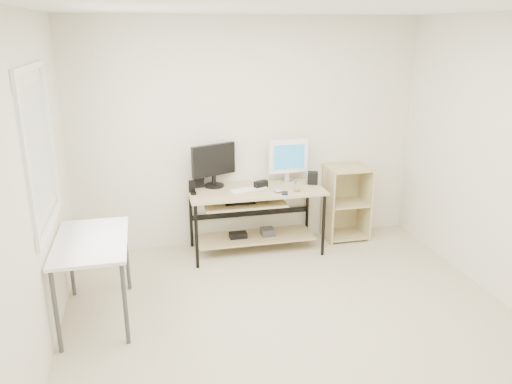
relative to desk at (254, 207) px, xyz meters
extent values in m
cube|color=beige|center=(0.03, -1.66, -0.54)|extent=(4.00, 4.00, 0.01)
cube|color=white|center=(0.03, -1.66, 2.07)|extent=(4.00, 4.00, 0.01)
cube|color=silver|center=(0.03, 0.34, 0.76)|extent=(4.00, 0.01, 2.60)
cube|color=silver|center=(0.03, -3.66, 0.76)|extent=(4.00, 0.01, 2.60)
cube|color=silver|center=(-1.97, -1.66, 0.76)|extent=(0.01, 4.00, 2.60)
cube|color=white|center=(-1.96, -1.06, 1.01)|extent=(0.01, 1.00, 1.20)
cube|color=tan|center=(0.03, -0.01, 0.20)|extent=(1.50, 0.65, 0.03)
cube|color=tan|center=(-0.12, -0.06, 0.08)|extent=(0.90, 0.49, 0.02)
cube|color=tan|center=(0.03, 0.04, -0.39)|extent=(1.35, 0.46, 0.02)
cube|color=black|center=(-0.17, -0.06, 0.10)|extent=(0.33, 0.22, 0.01)
cylinder|color=black|center=(0.08, -0.11, 0.10)|extent=(0.14, 0.01, 0.01)
cube|color=#3D3D3F|center=(0.18, 0.04, -0.34)|extent=(0.15, 0.15, 0.08)
cube|color=black|center=(-0.17, 0.04, -0.35)|extent=(0.20, 0.12, 0.06)
cylinder|color=black|center=(-0.68, -0.29, -0.18)|extent=(0.04, 0.04, 0.72)
cylinder|color=black|center=(-0.68, 0.28, -0.18)|extent=(0.04, 0.04, 0.72)
cylinder|color=black|center=(0.74, -0.29, -0.18)|extent=(0.04, 0.04, 0.72)
cylinder|color=black|center=(0.74, 0.28, -0.18)|extent=(0.04, 0.04, 0.72)
cube|color=white|center=(-1.65, -1.06, 0.20)|extent=(0.60, 1.00, 0.03)
cylinder|color=#3D3D3F|center=(-1.91, -1.52, -0.18)|extent=(0.04, 0.04, 0.72)
cylinder|color=#3D3D3F|center=(-1.91, -0.60, -0.18)|extent=(0.04, 0.04, 0.72)
cylinder|color=#3D3D3F|center=(-1.39, -1.52, -0.18)|extent=(0.04, 0.04, 0.72)
cylinder|color=#3D3D3F|center=(-1.39, -0.60, -0.18)|extent=(0.04, 0.04, 0.72)
cube|color=tan|center=(0.94, 0.12, -0.09)|extent=(0.02, 0.40, 0.90)
cube|color=tan|center=(1.42, 0.12, -0.09)|extent=(0.02, 0.40, 0.90)
cube|color=tan|center=(1.18, 0.31, -0.09)|extent=(0.50, 0.02, 0.90)
cube|color=tan|center=(1.18, 0.12, -0.50)|extent=(0.46, 0.38, 0.02)
cube|color=tan|center=(1.18, 0.12, -0.09)|extent=(0.46, 0.38, 0.02)
cube|color=tan|center=(1.18, 0.12, 0.34)|extent=(0.46, 0.38, 0.02)
cylinder|color=black|center=(-0.41, 0.19, 0.22)|extent=(0.22, 0.22, 0.02)
cylinder|color=black|center=(-0.41, 0.19, 0.29)|extent=(0.05, 0.05, 0.11)
cube|color=black|center=(-0.41, 0.19, 0.52)|extent=(0.51, 0.25, 0.35)
cube|color=black|center=(-0.41, 0.16, 0.52)|extent=(0.42, 0.17, 0.28)
cube|color=silver|center=(0.46, 0.21, 0.22)|extent=(0.17, 0.15, 0.01)
cylinder|color=silver|center=(0.46, 0.21, 0.27)|extent=(0.04, 0.04, 0.09)
cube|color=white|center=(0.46, 0.21, 0.51)|extent=(0.47, 0.07, 0.39)
cube|color=teal|center=(0.46, 0.18, 0.51)|extent=(0.39, 0.03, 0.31)
cube|color=white|center=(-0.06, -0.01, 0.22)|extent=(0.43, 0.21, 0.01)
ellipsoid|color=#AEAEB3|center=(0.23, -0.16, 0.23)|extent=(0.08, 0.12, 0.04)
cube|color=black|center=(0.09, 0.03, 0.25)|extent=(0.17, 0.13, 0.08)
cube|color=black|center=(-0.59, 0.22, 0.26)|extent=(0.12, 0.12, 0.09)
cube|color=black|center=(-0.59, 0.22, 0.37)|extent=(0.13, 0.13, 0.14)
cube|color=black|center=(0.71, 0.05, 0.28)|extent=(0.15, 0.15, 0.14)
cube|color=black|center=(-0.68, 0.04, 0.28)|extent=(0.07, 0.05, 0.14)
cylinder|color=black|center=(-0.67, -0.04, 0.23)|extent=(0.09, 0.09, 0.03)
cube|color=black|center=(0.29, -0.23, 0.22)|extent=(0.10, 0.14, 0.01)
cylinder|color=#A9724C|center=(0.45, -0.18, 0.21)|extent=(0.10, 0.10, 0.01)
cylinder|color=white|center=(0.45, -0.18, 0.28)|extent=(0.07, 0.07, 0.12)
camera|label=1|loc=(-1.16, -5.16, 1.91)|focal=35.00mm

